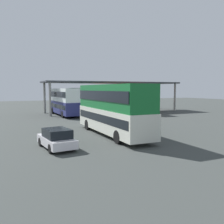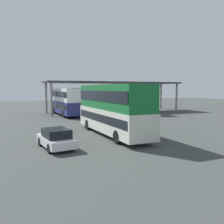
{
  "view_description": "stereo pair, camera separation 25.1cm",
  "coord_description": "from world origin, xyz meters",
  "px_view_note": "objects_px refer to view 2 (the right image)",
  "views": [
    {
      "loc": [
        -9.26,
        -16.87,
        4.01
      ],
      "look_at": [
        -0.07,
        2.5,
        2.0
      ],
      "focal_mm": 39.85,
      "sensor_mm": 36.0,
      "label": 1
    },
    {
      "loc": [
        -9.03,
        -16.97,
        4.01
      ],
      "look_at": [
        -0.07,
        2.5,
        2.0
      ],
      "focal_mm": 39.85,
      "sensor_mm": 36.0,
      "label": 2
    }
  ],
  "objects_px": {
    "double_decker_near_canopy": "(66,101)",
    "double_decker_mid_row": "(88,100)",
    "double_decker_main": "(112,108)",
    "double_decker_end_of_row": "(130,99)",
    "double_decker_far_right": "(111,99)",
    "parked_hatchback": "(56,138)"
  },
  "relations": [
    {
      "from": "double_decker_main",
      "to": "double_decker_near_canopy",
      "type": "distance_m",
      "value": 17.51
    },
    {
      "from": "double_decker_main",
      "to": "double_decker_mid_row",
      "type": "bearing_deg",
      "value": -11.72
    },
    {
      "from": "double_decker_mid_row",
      "to": "double_decker_main",
      "type": "bearing_deg",
      "value": 163.84
    },
    {
      "from": "double_decker_near_canopy",
      "to": "double_decker_mid_row",
      "type": "relative_size",
      "value": 1.0
    },
    {
      "from": "double_decker_main",
      "to": "double_decker_mid_row",
      "type": "distance_m",
      "value": 17.85
    },
    {
      "from": "parked_hatchback",
      "to": "double_decker_end_of_row",
      "type": "height_order",
      "value": "double_decker_end_of_row"
    },
    {
      "from": "double_decker_main",
      "to": "parked_hatchback",
      "type": "xyz_separation_m",
      "value": [
        -5.51,
        -2.92,
        -1.71
      ]
    },
    {
      "from": "double_decker_main",
      "to": "parked_hatchback",
      "type": "height_order",
      "value": "double_decker_main"
    },
    {
      "from": "double_decker_main",
      "to": "double_decker_near_canopy",
      "type": "relative_size",
      "value": 1.07
    },
    {
      "from": "double_decker_main",
      "to": "double_decker_mid_row",
      "type": "xyz_separation_m",
      "value": [
        3.92,
        17.42,
        -0.12
      ]
    },
    {
      "from": "parked_hatchback",
      "to": "double_decker_mid_row",
      "type": "bearing_deg",
      "value": -30.24
    },
    {
      "from": "double_decker_far_right",
      "to": "double_decker_end_of_row",
      "type": "height_order",
      "value": "double_decker_far_right"
    },
    {
      "from": "parked_hatchback",
      "to": "double_decker_mid_row",
      "type": "xyz_separation_m",
      "value": [
        9.43,
        20.34,
        1.6
      ]
    },
    {
      "from": "double_decker_near_canopy",
      "to": "double_decker_end_of_row",
      "type": "xyz_separation_m",
      "value": [
        11.34,
        0.58,
        0.01
      ]
    },
    {
      "from": "double_decker_near_canopy",
      "to": "double_decker_end_of_row",
      "type": "distance_m",
      "value": 11.36
    },
    {
      "from": "double_decker_far_right",
      "to": "double_decker_near_canopy",
      "type": "bearing_deg",
      "value": 99.67
    },
    {
      "from": "double_decker_end_of_row",
      "to": "double_decker_mid_row",
      "type": "bearing_deg",
      "value": 96.15
    },
    {
      "from": "parked_hatchback",
      "to": "double_decker_end_of_row",
      "type": "relative_size",
      "value": 0.34
    },
    {
      "from": "double_decker_main",
      "to": "parked_hatchback",
      "type": "bearing_deg",
      "value": 118.89
    },
    {
      "from": "double_decker_main",
      "to": "double_decker_mid_row",
      "type": "height_order",
      "value": "double_decker_main"
    },
    {
      "from": "double_decker_mid_row",
      "to": "double_decker_end_of_row",
      "type": "height_order",
      "value": "double_decker_mid_row"
    },
    {
      "from": "double_decker_near_canopy",
      "to": "double_decker_far_right",
      "type": "relative_size",
      "value": 0.89
    }
  ]
}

